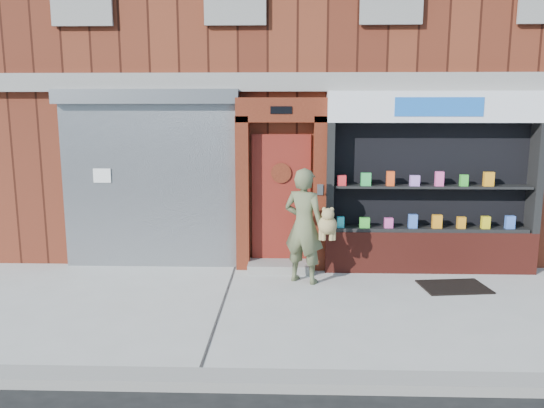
{
  "coord_description": "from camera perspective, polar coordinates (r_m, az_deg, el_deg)",
  "views": [
    {
      "loc": [
        -0.63,
        -6.98,
        2.7
      ],
      "look_at": [
        -0.88,
        1.0,
        1.28
      ],
      "focal_mm": 35.0,
      "sensor_mm": 36.0,
      "label": 1
    }
  ],
  "objects": [
    {
      "name": "woman",
      "position": [
        8.31,
        3.62,
        -2.34
      ],
      "size": [
        0.9,
        0.69,
        1.82
      ],
      "color": "#535A3B",
      "rests_on": "ground"
    },
    {
      "name": "doormat",
      "position": [
        8.73,
        18.98,
        -8.42
      ],
      "size": [
        1.06,
        0.8,
        0.02
      ],
      "primitive_type": "cube",
      "rotation": [
        0.0,
        0.0,
        0.12
      ],
      "color": "black",
      "rests_on": "ground"
    },
    {
      "name": "shutter_bay",
      "position": [
        9.27,
        -13.08,
        3.74
      ],
      "size": [
        3.1,
        0.3,
        3.04
      ],
      "color": "gray",
      "rests_on": "ground"
    },
    {
      "name": "ground",
      "position": [
        7.51,
        6.58,
        -11.05
      ],
      "size": [
        80.0,
        80.0,
        0.0
      ],
      "primitive_type": "plane",
      "color": "#9E9E99",
      "rests_on": "ground"
    },
    {
      "name": "curb",
      "position": [
        5.54,
        8.52,
        -18.47
      ],
      "size": [
        60.0,
        0.3,
        0.12
      ],
      "primitive_type": "cube",
      "color": "gray",
      "rests_on": "ground"
    },
    {
      "name": "red_door_bay",
      "position": [
        8.93,
        0.99,
        2.08
      ],
      "size": [
        1.52,
        0.58,
        2.9
      ],
      "color": "#49180C",
      "rests_on": "ground"
    },
    {
      "name": "pharmacy_bay",
      "position": [
        9.21,
        16.72,
        1.36
      ],
      "size": [
        3.5,
        0.41,
        3.0
      ],
      "color": "maroon",
      "rests_on": "ground"
    },
    {
      "name": "building",
      "position": [
        13.06,
        4.7,
        15.75
      ],
      "size": [
        12.0,
        8.16,
        8.0
      ],
      "color": "#541F13",
      "rests_on": "ground"
    }
  ]
}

